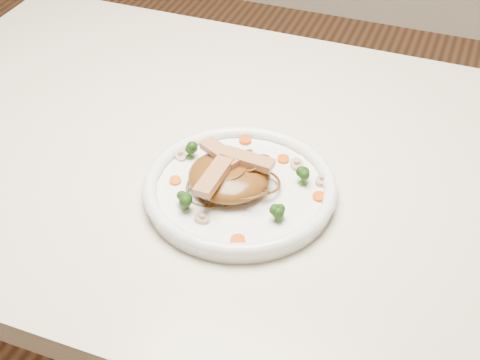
% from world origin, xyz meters
% --- Properties ---
extents(table, '(1.20, 0.80, 0.75)m').
position_xyz_m(table, '(0.00, 0.00, 0.65)').
color(table, beige).
rests_on(table, ground).
extents(plate, '(0.28, 0.28, 0.02)m').
position_xyz_m(plate, '(0.06, -0.09, 0.76)').
color(plate, white).
rests_on(plate, table).
extents(noodle_mound, '(0.14, 0.14, 0.04)m').
position_xyz_m(noodle_mound, '(0.04, -0.09, 0.78)').
color(noodle_mound, brown).
rests_on(noodle_mound, plate).
extents(chicken_a, '(0.08, 0.03, 0.01)m').
position_xyz_m(chicken_a, '(0.07, -0.07, 0.81)').
color(chicken_a, tan).
rests_on(chicken_a, noodle_mound).
extents(chicken_b, '(0.07, 0.05, 0.01)m').
position_xyz_m(chicken_b, '(0.02, -0.07, 0.81)').
color(chicken_b, tan).
rests_on(chicken_b, noodle_mound).
extents(chicken_c, '(0.03, 0.08, 0.01)m').
position_xyz_m(chicken_c, '(0.04, -0.12, 0.81)').
color(chicken_c, tan).
rests_on(chicken_c, noodle_mound).
extents(broccoli_0, '(0.03, 0.03, 0.03)m').
position_xyz_m(broccoli_0, '(0.14, -0.05, 0.78)').
color(broccoli_0, '#1A3B0C').
rests_on(broccoli_0, plate).
extents(broccoli_1, '(0.03, 0.03, 0.03)m').
position_xyz_m(broccoli_1, '(-0.04, -0.05, 0.78)').
color(broccoli_1, '#1A3B0C').
rests_on(broccoli_1, plate).
extents(broccoli_2, '(0.03, 0.03, 0.03)m').
position_xyz_m(broccoli_2, '(0.00, -0.15, 0.78)').
color(broccoli_2, '#1A3B0C').
rests_on(broccoli_2, plate).
extents(broccoli_3, '(0.03, 0.03, 0.03)m').
position_xyz_m(broccoli_3, '(0.13, -0.13, 0.78)').
color(broccoli_3, '#1A3B0C').
rests_on(broccoli_3, plate).
extents(carrot_0, '(0.02, 0.02, 0.00)m').
position_xyz_m(carrot_0, '(0.10, -0.01, 0.77)').
color(carrot_0, '#E55108').
rests_on(carrot_0, plate).
extents(carrot_1, '(0.02, 0.02, 0.00)m').
position_xyz_m(carrot_1, '(-0.03, -0.11, 0.77)').
color(carrot_1, '#E55108').
rests_on(carrot_1, plate).
extents(carrot_2, '(0.02, 0.02, 0.00)m').
position_xyz_m(carrot_2, '(0.17, -0.07, 0.77)').
color(carrot_2, '#E55108').
rests_on(carrot_2, plate).
extents(carrot_3, '(0.02, 0.02, 0.00)m').
position_xyz_m(carrot_3, '(0.03, 0.02, 0.77)').
color(carrot_3, '#E55108').
rests_on(carrot_3, plate).
extents(carrot_4, '(0.03, 0.03, 0.00)m').
position_xyz_m(carrot_4, '(0.10, -0.19, 0.77)').
color(carrot_4, '#E55108').
rests_on(carrot_4, plate).
extents(mushroom_0, '(0.02, 0.02, 0.01)m').
position_xyz_m(mushroom_0, '(0.04, -0.17, 0.77)').
color(mushroom_0, beige).
rests_on(mushroom_0, plate).
extents(mushroom_1, '(0.03, 0.03, 0.01)m').
position_xyz_m(mushroom_1, '(0.17, -0.03, 0.77)').
color(mushroom_1, beige).
rests_on(mushroom_1, plate).
extents(mushroom_2, '(0.03, 0.03, 0.01)m').
position_xyz_m(mushroom_2, '(-0.05, -0.05, 0.77)').
color(mushroom_2, beige).
rests_on(mushroom_2, plate).
extents(mushroom_3, '(0.04, 0.04, 0.01)m').
position_xyz_m(mushroom_3, '(0.12, -0.01, 0.77)').
color(mushroom_3, beige).
rests_on(mushroom_3, plate).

